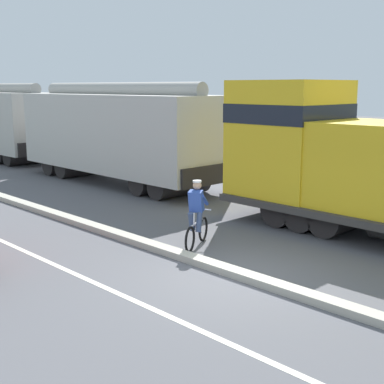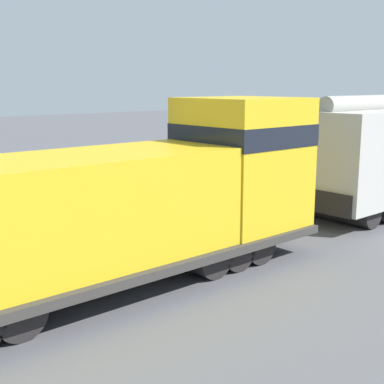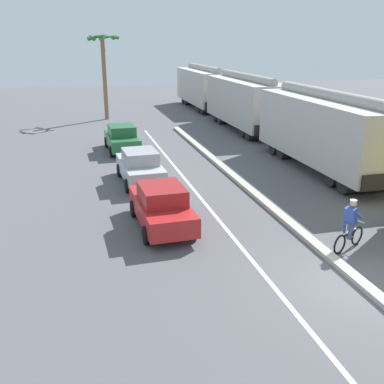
{
  "view_description": "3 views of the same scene",
  "coord_description": "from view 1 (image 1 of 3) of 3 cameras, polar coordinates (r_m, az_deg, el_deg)",
  "views": [
    {
      "loc": [
        -8.33,
        -7.14,
        4.02
      ],
      "look_at": [
        1.26,
        2.66,
        1.31
      ],
      "focal_mm": 50.0,
      "sensor_mm": 36.0,
      "label": 1
    },
    {
      "loc": [
        14.87,
        -8.0,
        4.55
      ],
      "look_at": [
        3.67,
        1.73,
        1.54
      ],
      "focal_mm": 50.0,
      "sensor_mm": 36.0,
      "label": 2
    },
    {
      "loc": [
        -7.34,
        -9.51,
        6.53
      ],
      "look_at": [
        -3.09,
        7.0,
        0.73
      ],
      "focal_mm": 42.0,
      "sensor_mm": 36.0,
      "label": 3
    }
  ],
  "objects": [
    {
      "name": "ground_plane",
      "position": [
        11.68,
        4.75,
        -8.98
      ],
      "size": [
        120.0,
        120.0,
        0.0
      ],
      "primitive_type": "plane",
      "color": "#56565B"
    },
    {
      "name": "median_curb",
      "position": [
        16.05,
        -11.68,
        -3.25
      ],
      "size": [
        0.36,
        36.0,
        0.16
      ],
      "primitive_type": "cube",
      "color": "#B2AD9E",
      "rests_on": "ground"
    },
    {
      "name": "lane_stripe",
      "position": [
        14.96,
        -19.43,
        -5.03
      ],
      "size": [
        0.14,
        36.0,
        0.01
      ],
      "primitive_type": "cube",
      "color": "silver",
      "rests_on": "ground"
    },
    {
      "name": "hopper_car_lead",
      "position": [
        22.54,
        -7.93,
        6.15
      ],
      "size": [
        2.9,
        10.6,
        4.18
      ],
      "color": "#BBB8B1",
      "rests_on": "ground"
    },
    {
      "name": "cyclist",
      "position": [
        13.49,
        0.49,
        -2.54
      ],
      "size": [
        1.56,
        0.83,
        1.71
      ],
      "color": "black",
      "rests_on": "ground"
    }
  ]
}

